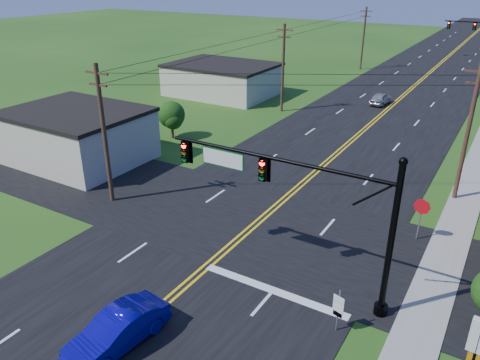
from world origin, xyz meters
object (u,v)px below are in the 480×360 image
Objects in this scene: signal_mast_far at (480,32)px; signal_mast_main at (293,195)px; route_sign at (338,308)px; stop_sign at (421,211)px; blue_car at (118,331)px.

signal_mast_main is at bearing -90.08° from signal_mast_far.
route_sign is (3.16, -2.02, -3.54)m from signal_mast_main.
signal_mast_main reaches higher than stop_sign.
blue_car is (-4.18, -79.36, -3.80)m from signal_mast_far.
signal_mast_main is at bearing 67.30° from blue_car.
blue_car is at bearing -127.93° from route_sign.
signal_mast_main is 5.15m from route_sign.
signal_mast_far is 5.27× the size of route_sign.
route_sign reaches higher than blue_car.
signal_mast_far is 74.16m from route_sign.
signal_mast_far is 4.27× the size of stop_sign.
signal_mast_main is 2.51× the size of blue_car.
signal_mast_main is 72.00m from signal_mast_far.
route_sign is 9.41m from stop_sign.
route_sign is at bearing -32.54° from signal_mast_main.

